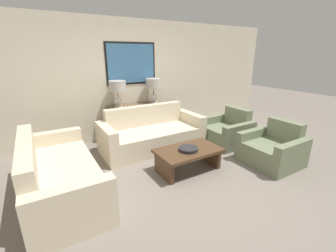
{
  "coord_description": "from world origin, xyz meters",
  "views": [
    {
      "loc": [
        -1.99,
        -2.57,
        1.93
      ],
      "look_at": [
        0.03,
        0.79,
        0.65
      ],
      "focal_mm": 24.0,
      "sensor_mm": 36.0,
      "label": 1
    }
  ],
  "objects_px": {
    "table_lamp_left": "(118,89)",
    "couch_by_side": "(58,176)",
    "armchair_near_back_wall": "(227,132)",
    "armchair_near_camera": "(272,149)",
    "console_table": "(138,121)",
    "couch_by_back_wall": "(152,135)",
    "table_lamp_right": "(153,86)",
    "decorative_bowl": "(188,149)",
    "coffee_table": "(188,155)"
  },
  "relations": [
    {
      "from": "table_lamp_left",
      "to": "couch_by_side",
      "type": "bearing_deg",
      "value": -133.29
    },
    {
      "from": "armchair_near_back_wall",
      "to": "armchair_near_camera",
      "type": "height_order",
      "value": "same"
    },
    {
      "from": "console_table",
      "to": "armchair_near_camera",
      "type": "relative_size",
      "value": 1.44
    },
    {
      "from": "couch_by_back_wall",
      "to": "couch_by_side",
      "type": "relative_size",
      "value": 1.0
    },
    {
      "from": "console_table",
      "to": "armchair_near_camera",
      "type": "distance_m",
      "value": 2.92
    },
    {
      "from": "table_lamp_left",
      "to": "armchair_near_back_wall",
      "type": "xyz_separation_m",
      "value": [
        1.99,
        -1.33,
        -0.93
      ]
    },
    {
      "from": "table_lamp_right",
      "to": "couch_by_back_wall",
      "type": "bearing_deg",
      "value": -120.94
    },
    {
      "from": "table_lamp_left",
      "to": "decorative_bowl",
      "type": "relative_size",
      "value": 1.78
    },
    {
      "from": "console_table",
      "to": "table_lamp_left",
      "type": "bearing_deg",
      "value": 180.0
    },
    {
      "from": "table_lamp_left",
      "to": "coffee_table",
      "type": "distance_m",
      "value": 2.17
    },
    {
      "from": "coffee_table",
      "to": "armchair_near_camera",
      "type": "height_order",
      "value": "armchair_near_camera"
    },
    {
      "from": "table_lamp_left",
      "to": "couch_by_back_wall",
      "type": "height_order",
      "value": "table_lamp_left"
    },
    {
      "from": "table_lamp_left",
      "to": "armchair_near_camera",
      "type": "relative_size",
      "value": 0.62
    },
    {
      "from": "console_table",
      "to": "coffee_table",
      "type": "height_order",
      "value": "console_table"
    },
    {
      "from": "decorative_bowl",
      "to": "table_lamp_left",
      "type": "bearing_deg",
      "value": 104.28
    },
    {
      "from": "console_table",
      "to": "couch_by_side",
      "type": "distance_m",
      "value": 2.43
    },
    {
      "from": "table_lamp_left",
      "to": "armchair_near_camera",
      "type": "xyz_separation_m",
      "value": [
        1.99,
        -2.46,
        -0.93
      ]
    },
    {
      "from": "console_table",
      "to": "decorative_bowl",
      "type": "bearing_deg",
      "value": -88.25
    },
    {
      "from": "console_table",
      "to": "table_lamp_right",
      "type": "height_order",
      "value": "table_lamp_right"
    },
    {
      "from": "table_lamp_left",
      "to": "armchair_near_back_wall",
      "type": "relative_size",
      "value": 0.62
    },
    {
      "from": "couch_by_side",
      "to": "couch_by_back_wall",
      "type": "bearing_deg",
      "value": 23.34
    },
    {
      "from": "couch_by_side",
      "to": "armchair_near_back_wall",
      "type": "height_order",
      "value": "couch_by_side"
    },
    {
      "from": "table_lamp_right",
      "to": "armchair_near_back_wall",
      "type": "height_order",
      "value": "table_lamp_right"
    },
    {
      "from": "table_lamp_left",
      "to": "table_lamp_right",
      "type": "height_order",
      "value": "same"
    },
    {
      "from": "couch_by_back_wall",
      "to": "coffee_table",
      "type": "height_order",
      "value": "couch_by_back_wall"
    },
    {
      "from": "couch_by_side",
      "to": "decorative_bowl",
      "type": "bearing_deg",
      "value": -11.71
    },
    {
      "from": "table_lamp_left",
      "to": "couch_by_back_wall",
      "type": "distance_m",
      "value": 1.23
    },
    {
      "from": "console_table",
      "to": "couch_by_back_wall",
      "type": "xyz_separation_m",
      "value": [
        0.0,
        -0.72,
        -0.11
      ]
    },
    {
      "from": "decorative_bowl",
      "to": "armchair_near_back_wall",
      "type": "relative_size",
      "value": 0.35
    },
    {
      "from": "table_lamp_right",
      "to": "armchair_near_camera",
      "type": "distance_m",
      "value": 2.86
    },
    {
      "from": "table_lamp_right",
      "to": "decorative_bowl",
      "type": "distance_m",
      "value": 2.12
    },
    {
      "from": "table_lamp_left",
      "to": "table_lamp_right",
      "type": "xyz_separation_m",
      "value": [
        0.87,
        0.0,
        0.0
      ]
    },
    {
      "from": "couch_by_side",
      "to": "armchair_near_back_wall",
      "type": "relative_size",
      "value": 2.29
    },
    {
      "from": "armchair_near_back_wall",
      "to": "couch_by_back_wall",
      "type": "bearing_deg",
      "value": 158.69
    },
    {
      "from": "table_lamp_right",
      "to": "armchair_near_back_wall",
      "type": "bearing_deg",
      "value": -49.83
    },
    {
      "from": "console_table",
      "to": "coffee_table",
      "type": "bearing_deg",
      "value": -87.31
    },
    {
      "from": "console_table",
      "to": "armchair_near_camera",
      "type": "height_order",
      "value": "console_table"
    },
    {
      "from": "table_lamp_left",
      "to": "decorative_bowl",
      "type": "xyz_separation_m",
      "value": [
        0.49,
        -1.94,
        -0.77
      ]
    },
    {
      "from": "couch_by_side",
      "to": "armchair_near_camera",
      "type": "xyz_separation_m",
      "value": [
        3.44,
        -0.93,
        -0.03
      ]
    },
    {
      "from": "armchair_near_camera",
      "to": "couch_by_side",
      "type": "bearing_deg",
      "value": 164.88
    },
    {
      "from": "armchair_near_camera",
      "to": "console_table",
      "type": "bearing_deg",
      "value": 122.31
    },
    {
      "from": "couch_by_back_wall",
      "to": "coffee_table",
      "type": "xyz_separation_m",
      "value": [
        0.09,
        -1.17,
        -0.01
      ]
    },
    {
      "from": "table_lamp_right",
      "to": "armchair_near_back_wall",
      "type": "distance_m",
      "value": 1.97
    },
    {
      "from": "console_table",
      "to": "table_lamp_left",
      "type": "height_order",
      "value": "table_lamp_left"
    },
    {
      "from": "decorative_bowl",
      "to": "armchair_near_camera",
      "type": "xyz_separation_m",
      "value": [
        1.5,
        -0.53,
        -0.15
      ]
    },
    {
      "from": "armchair_near_back_wall",
      "to": "coffee_table",
      "type": "bearing_deg",
      "value": -158.92
    },
    {
      "from": "coffee_table",
      "to": "armchair_near_back_wall",
      "type": "distance_m",
      "value": 1.57
    },
    {
      "from": "table_lamp_left",
      "to": "decorative_bowl",
      "type": "bearing_deg",
      "value": -75.72
    },
    {
      "from": "table_lamp_right",
      "to": "armchair_near_back_wall",
      "type": "relative_size",
      "value": 0.62
    },
    {
      "from": "armchair_near_back_wall",
      "to": "console_table",
      "type": "bearing_deg",
      "value": 139.48
    }
  ]
}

